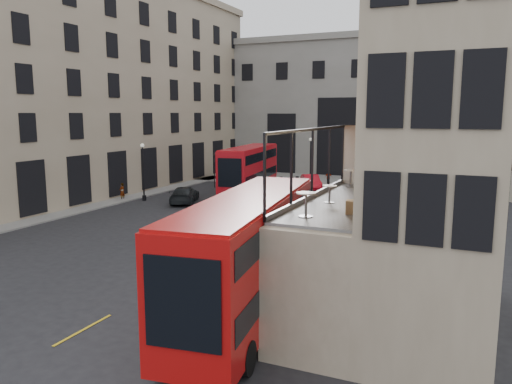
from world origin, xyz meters
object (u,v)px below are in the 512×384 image
at_px(traffic_light_near, 281,196).
at_px(bus_far, 249,167).
at_px(car_c, 184,195).
at_px(pedestrian_c, 328,178).
at_px(cafe_chair_c, 379,195).
at_px(bus_near, 248,251).
at_px(cafe_chair_b, 375,199).
at_px(car_b, 311,182).
at_px(street_lamp_a, 143,175).
at_px(traffic_light_far, 214,165).
at_px(cafe_table_mid, 330,191).
at_px(pedestrian_e, 122,192).
at_px(cafe_table_far, 351,176).
at_px(bicycle, 273,220).
at_px(street_lamp_b, 310,164).
at_px(cafe_table_near, 306,201).
at_px(cafe_chair_d, 380,182).
at_px(pedestrian_b, 297,184).
at_px(cafe_chair_a, 353,206).
at_px(pedestrian_d, 407,184).
at_px(cyclist, 242,220).
at_px(pedestrian_a, 227,172).
at_px(car_a, 282,191).

bearing_deg(traffic_light_near, bus_far, 122.53).
bearing_deg(car_c, bus_far, -136.08).
height_order(pedestrian_c, cafe_chair_c, cafe_chair_c).
distance_m(bus_near, cafe_chair_b, 5.34).
distance_m(car_b, cafe_chair_b, 34.05).
relative_size(bus_far, car_c, 2.38).
bearing_deg(street_lamp_a, traffic_light_far, 78.69).
distance_m(traffic_light_near, cafe_table_mid, 14.74).
distance_m(pedestrian_e, cafe_table_far, 28.46).
distance_m(traffic_light_near, car_b, 19.52).
bearing_deg(bicycle, car_b, 4.23).
xyz_separation_m(street_lamp_b, cafe_chair_b, (13.66, -34.32, 2.43)).
distance_m(pedestrian_c, cafe_table_far, 33.34).
xyz_separation_m(bicycle, cafe_chair_b, (9.63, -13.23, 4.33)).
xyz_separation_m(pedestrian_c, pedestrian_e, (-14.74, -18.06, 0.04)).
xyz_separation_m(bus_near, pedestrian_e, (-22.18, 19.70, -1.94)).
bearing_deg(cafe_table_mid, cafe_table_near, -89.94).
relative_size(traffic_light_far, cafe_chair_d, 4.38).
bearing_deg(car_c, pedestrian_b, -148.22).
distance_m(street_lamp_b, car_c, 16.99).
bearing_deg(cafe_table_far, cafe_chair_d, 7.51).
xyz_separation_m(traffic_light_near, cafe_chair_a, (8.31, -14.50, 2.45)).
bearing_deg(pedestrian_e, cafe_table_mid, 57.19).
xyz_separation_m(street_lamp_b, pedestrian_e, (-13.00, -16.66, -1.58)).
bearing_deg(cafe_chair_c, pedestrian_d, 95.12).
bearing_deg(street_lamp_b, car_c, -114.27).
xyz_separation_m(traffic_light_far, car_c, (2.05, -9.42, -1.68)).
bearing_deg(street_lamp_a, pedestrian_c, 53.78).
bearing_deg(cafe_table_far, traffic_light_far, 130.64).
xyz_separation_m(car_c, cafe_table_mid, (18.91, -19.30, 4.32)).
height_order(car_c, pedestrian_b, pedestrian_b).
xyz_separation_m(cafe_chair_c, cafe_chair_d, (-0.59, 3.52, 0.03)).
relative_size(pedestrian_e, cafe_chair_d, 1.88).
distance_m(car_b, cyclist, 20.72).
xyz_separation_m(pedestrian_a, cafe_table_mid, (23.27, -36.03, 4.27)).
xyz_separation_m(bus_near, pedestrian_d, (1.54, 35.78, -1.90)).
bearing_deg(pedestrian_d, street_lamp_b, 47.93).
distance_m(pedestrian_d, cafe_table_far, 29.86).
bearing_deg(car_c, street_lamp_b, -135.98).
relative_size(bus_near, car_c, 2.45).
height_order(bicycle, pedestrian_d, pedestrian_d).
distance_m(traffic_light_far, bicycle, 20.03).
distance_m(car_a, cafe_table_mid, 27.21).
distance_m(bus_far, car_c, 8.04).
relative_size(cafe_table_mid, cafe_chair_c, 0.89).
distance_m(cafe_table_near, cafe_table_mid, 2.94).
height_order(bus_near, cafe_chair_a, cafe_chair_a).
height_order(pedestrian_b, pedestrian_d, pedestrian_d).
relative_size(street_lamp_b, pedestrian_b, 3.20).
bearing_deg(cafe_table_mid, cyclist, 129.57).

